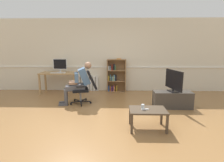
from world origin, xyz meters
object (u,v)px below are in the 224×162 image
(bookshelf, at_px, (115,76))
(tv_screen, at_px, (174,80))
(computer_desk, at_px, (59,76))
(coffee_table, at_px, (148,112))
(person_seated, at_px, (79,82))
(radiator, at_px, (88,83))
(drinking_glass, at_px, (143,107))
(imac_monitor, at_px, (60,65))
(spare_remote, at_px, (145,109))
(keyboard, at_px, (57,73))
(tv_stand, at_px, (172,100))
(office_chair, at_px, (86,86))
(computer_mouse, at_px, (65,73))

(bookshelf, distance_m, tv_screen, 2.41)
(computer_desk, height_order, coffee_table, computer_desk)
(bookshelf, height_order, person_seated, bookshelf)
(bookshelf, height_order, radiator, bookshelf)
(computer_desk, height_order, drinking_glass, computer_desk)
(imac_monitor, bearing_deg, spare_remote, -48.25)
(coffee_table, xyz_separation_m, drinking_glass, (-0.10, 0.00, 0.11))
(keyboard, distance_m, tv_screen, 3.91)
(tv_stand, bearing_deg, coffee_table, -124.33)
(imac_monitor, xyz_separation_m, drinking_glass, (2.58, -2.91, -0.57))
(office_chair, xyz_separation_m, tv_stand, (2.46, -0.35, -0.30))
(imac_monitor, relative_size, office_chair, 0.51)
(imac_monitor, bearing_deg, computer_desk, -117.60)
(tv_screen, bearing_deg, spare_remote, 133.18)
(computer_desk, xyz_separation_m, spare_remote, (2.67, -2.86, -0.22))
(tv_screen, bearing_deg, keyboard, 58.25)
(bookshelf, distance_m, radiator, 1.09)
(computer_mouse, bearing_deg, imac_monitor, 137.17)
(office_chair, height_order, coffee_table, office_chair)
(imac_monitor, distance_m, drinking_glass, 3.94)
(spare_remote, bearing_deg, computer_desk, -149.00)
(person_seated, relative_size, spare_remote, 8.20)
(radiator, relative_size, coffee_table, 1.07)
(computer_mouse, distance_m, person_seated, 1.33)
(office_chair, bearing_deg, imac_monitor, -152.29)
(keyboard, xyz_separation_m, coffee_table, (2.76, -2.70, -0.41))
(bookshelf, xyz_separation_m, tv_screen, (1.59, -1.81, 0.18))
(radiator, bearing_deg, spare_remote, -62.85)
(keyboard, bearing_deg, radiator, 27.31)
(imac_monitor, distance_m, tv_screen, 3.94)
(keyboard, bearing_deg, coffee_table, -44.35)
(tv_stand, bearing_deg, bookshelf, 131.29)
(computer_mouse, relative_size, office_chair, 0.10)
(imac_monitor, bearing_deg, tv_screen, -23.87)
(computer_mouse, bearing_deg, bookshelf, 13.05)
(tv_stand, bearing_deg, drinking_glass, -127.33)
(computer_mouse, bearing_deg, tv_stand, -22.41)
(keyboard, bearing_deg, computer_mouse, 4.05)
(computer_desk, distance_m, spare_remote, 3.92)
(imac_monitor, height_order, tv_screen, imac_monitor)
(tv_stand, distance_m, drinking_glass, 1.68)
(coffee_table, bearing_deg, keyboard, 135.65)
(imac_monitor, xyz_separation_m, person_seated, (0.95, -1.29, -0.38))
(tv_screen, height_order, spare_remote, tv_screen)
(radiator, bearing_deg, bookshelf, -5.17)
(bookshelf, bearing_deg, imac_monitor, -173.80)
(keyboard, height_order, coffee_table, keyboard)
(computer_mouse, xyz_separation_m, tv_screen, (3.38, -1.39, -0.01))
(person_seated, bearing_deg, radiator, 165.15)
(office_chair, distance_m, person_seated, 0.23)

